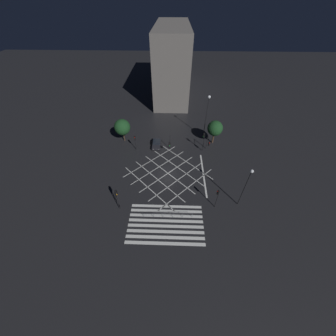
{
  "coord_description": "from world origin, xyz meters",
  "views": [
    {
      "loc": [
        0.82,
        -25.77,
        26.24
      ],
      "look_at": [
        0.0,
        0.0,
        1.44
      ],
      "focal_mm": 20.0,
      "sensor_mm": 36.0,
      "label": 1
    }
  ],
  "objects_px": {
    "traffic_light_median_north": "(170,143)",
    "street_lamp_east": "(247,181)",
    "traffic_light_nw_cross": "(135,140)",
    "waiting_car": "(157,143)",
    "traffic_light_sw_main": "(117,197)",
    "street_tree_near": "(122,127)",
    "traffic_light_se_main": "(217,196)",
    "traffic_light_sw_cross": "(117,196)",
    "street_tree_far": "(215,128)",
    "traffic_light_ne_cross": "(208,142)",
    "traffic_light_ne_main": "(204,139)",
    "street_lamp_west": "(208,107)"
  },
  "relations": [
    {
      "from": "traffic_light_se_main",
      "to": "traffic_light_median_north",
      "type": "distance_m",
      "value": 16.1
    },
    {
      "from": "traffic_light_nw_cross",
      "to": "waiting_car",
      "type": "height_order",
      "value": "traffic_light_nw_cross"
    },
    {
      "from": "traffic_light_sw_cross",
      "to": "street_tree_far",
      "type": "relative_size",
      "value": 0.82
    },
    {
      "from": "street_lamp_east",
      "to": "traffic_light_median_north",
      "type": "bearing_deg",
      "value": 131.36
    },
    {
      "from": "traffic_light_ne_cross",
      "to": "street_tree_near",
      "type": "relative_size",
      "value": 0.65
    },
    {
      "from": "traffic_light_se_main",
      "to": "street_lamp_east",
      "type": "xyz_separation_m",
      "value": [
        4.04,
        0.69,
        2.63
      ]
    },
    {
      "from": "street_tree_near",
      "to": "traffic_light_nw_cross",
      "type": "bearing_deg",
      "value": -45.67
    },
    {
      "from": "traffic_light_sw_cross",
      "to": "street_tree_near",
      "type": "height_order",
      "value": "street_tree_near"
    },
    {
      "from": "traffic_light_ne_main",
      "to": "traffic_light_ne_cross",
      "type": "height_order",
      "value": "traffic_light_ne_main"
    },
    {
      "from": "street_tree_near",
      "to": "traffic_light_median_north",
      "type": "bearing_deg",
      "value": -20.73
    },
    {
      "from": "traffic_light_sw_cross",
      "to": "street_lamp_east",
      "type": "relative_size",
      "value": 0.56
    },
    {
      "from": "traffic_light_se_main",
      "to": "street_lamp_west",
      "type": "relative_size",
      "value": 0.42
    },
    {
      "from": "street_lamp_west",
      "to": "waiting_car",
      "type": "bearing_deg",
      "value": -160.29
    },
    {
      "from": "traffic_light_se_main",
      "to": "street_lamp_east",
      "type": "distance_m",
      "value": 4.87
    },
    {
      "from": "traffic_light_median_north",
      "to": "street_lamp_east",
      "type": "xyz_separation_m",
      "value": [
        11.8,
        -13.41,
        3.06
      ]
    },
    {
      "from": "traffic_light_sw_cross",
      "to": "traffic_light_nw_cross",
      "type": "xyz_separation_m",
      "value": [
        0.2,
        15.52,
        -0.61
      ]
    },
    {
      "from": "street_tree_far",
      "to": "traffic_light_median_north",
      "type": "bearing_deg",
      "value": -158.0
    },
    {
      "from": "street_tree_near",
      "to": "street_lamp_west",
      "type": "bearing_deg",
      "value": 6.97
    },
    {
      "from": "traffic_light_ne_main",
      "to": "street_tree_far",
      "type": "height_order",
      "value": "street_tree_far"
    },
    {
      "from": "traffic_light_ne_cross",
      "to": "traffic_light_ne_main",
      "type": "bearing_deg",
      "value": -117.65
    },
    {
      "from": "traffic_light_sw_main",
      "to": "traffic_light_median_north",
      "type": "xyz_separation_m",
      "value": [
        7.8,
        14.94,
        -0.43
      ]
    },
    {
      "from": "traffic_light_ne_cross",
      "to": "street_tree_far",
      "type": "bearing_deg",
      "value": 154.62
    },
    {
      "from": "street_lamp_east",
      "to": "street_tree_near",
      "type": "relative_size",
      "value": 1.47
    },
    {
      "from": "traffic_light_sw_cross",
      "to": "traffic_light_nw_cross",
      "type": "relative_size",
      "value": 1.24
    },
    {
      "from": "traffic_light_median_north",
      "to": "street_tree_near",
      "type": "xyz_separation_m",
      "value": [
        -10.82,
        4.09,
        1.08
      ]
    },
    {
      "from": "traffic_light_ne_main",
      "to": "street_lamp_west",
      "type": "relative_size",
      "value": 0.45
    },
    {
      "from": "street_lamp_east",
      "to": "traffic_light_se_main",
      "type": "bearing_deg",
      "value": -170.28
    },
    {
      "from": "street_lamp_west",
      "to": "street_tree_far",
      "type": "xyz_separation_m",
      "value": [
        1.91,
        -2.38,
        -3.91
      ]
    },
    {
      "from": "traffic_light_ne_cross",
      "to": "traffic_light_median_north",
      "type": "relative_size",
      "value": 1.01
    },
    {
      "from": "traffic_light_sw_main",
      "to": "traffic_light_median_north",
      "type": "height_order",
      "value": "traffic_light_sw_main"
    },
    {
      "from": "traffic_light_sw_cross",
      "to": "street_lamp_west",
      "type": "height_order",
      "value": "street_lamp_west"
    },
    {
      "from": "traffic_light_median_north",
      "to": "street_tree_far",
      "type": "bearing_deg",
      "value": 112.0
    },
    {
      "from": "traffic_light_ne_main",
      "to": "traffic_light_sw_main",
      "type": "distance_m",
      "value": 21.81
    },
    {
      "from": "traffic_light_sw_cross",
      "to": "street_lamp_east",
      "type": "bearing_deg",
      "value": -85.9
    },
    {
      "from": "traffic_light_sw_main",
      "to": "traffic_light_se_main",
      "type": "bearing_deg",
      "value": 3.1
    },
    {
      "from": "traffic_light_nw_cross",
      "to": "street_tree_near",
      "type": "xyz_separation_m",
      "value": [
        -3.3,
        3.38,
        1.08
      ]
    },
    {
      "from": "traffic_light_sw_main",
      "to": "traffic_light_nw_cross",
      "type": "distance_m",
      "value": 15.67
    },
    {
      "from": "traffic_light_sw_main",
      "to": "street_tree_near",
      "type": "distance_m",
      "value": 19.28
    },
    {
      "from": "traffic_light_sw_cross",
      "to": "street_lamp_west",
      "type": "bearing_deg",
      "value": -36.63
    },
    {
      "from": "traffic_light_ne_main",
      "to": "street_lamp_west",
      "type": "bearing_deg",
      "value": -98.71
    },
    {
      "from": "street_lamp_west",
      "to": "street_tree_far",
      "type": "bearing_deg",
      "value": -51.31
    },
    {
      "from": "traffic_light_se_main",
      "to": "street_lamp_east",
      "type": "relative_size",
      "value": 0.53
    },
    {
      "from": "street_tree_near",
      "to": "street_tree_far",
      "type": "bearing_deg",
      "value": -0.2
    },
    {
      "from": "traffic_light_ne_cross",
      "to": "street_tree_near",
      "type": "height_order",
      "value": "street_tree_near"
    },
    {
      "from": "street_lamp_west",
      "to": "waiting_car",
      "type": "height_order",
      "value": "street_lamp_west"
    },
    {
      "from": "traffic_light_sw_main",
      "to": "street_lamp_east",
      "type": "height_order",
      "value": "street_lamp_east"
    },
    {
      "from": "traffic_light_nw_cross",
      "to": "street_tree_near",
      "type": "relative_size",
      "value": 0.66
    },
    {
      "from": "traffic_light_nw_cross",
      "to": "waiting_car",
      "type": "bearing_deg",
      "value": 110.92
    },
    {
      "from": "traffic_light_median_north",
      "to": "waiting_car",
      "type": "height_order",
      "value": "traffic_light_median_north"
    },
    {
      "from": "traffic_light_sw_cross",
      "to": "traffic_light_median_north",
      "type": "xyz_separation_m",
      "value": [
        7.71,
        14.81,
        -0.62
      ]
    }
  ]
}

